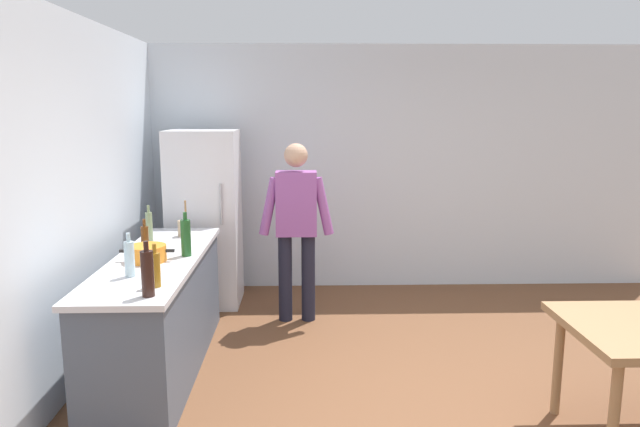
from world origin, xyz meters
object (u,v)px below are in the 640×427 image
object	(u,v)px
bottle_oil_amber	(155,269)
bottle_beer_brown	(145,238)
person	(296,220)
refrigerator	(205,218)
bottle_wine_green	(186,237)
bottle_wine_dark	(147,273)
utensil_jar	(184,227)
bottle_water_clear	(129,258)
cooking_pot	(147,253)
bottle_vinegar_tall	(149,227)

from	to	relation	value
bottle_oil_amber	bottle_beer_brown	bearing A→B (deg)	108.66
person	bottle_oil_amber	world-z (taller)	person
refrigerator	bottle_wine_green	xyz separation A→B (m)	(0.12, -1.55, 0.15)
bottle_wine_dark	utensil_jar	bearing A→B (deg)	94.19
bottle_beer_brown	bottle_oil_amber	size ratio (longest dim) A/B	0.93
utensil_jar	bottle_water_clear	distance (m)	1.26
cooking_pot	refrigerator	bearing A→B (deg)	85.39
cooking_pot	bottle_wine_green	world-z (taller)	bottle_wine_green
utensil_jar	bottle_vinegar_tall	xyz separation A→B (m)	(-0.24, -0.25, 0.06)
bottle_beer_brown	bottle_vinegar_tall	bearing A→B (deg)	98.13
refrigerator	bottle_vinegar_tall	xyz separation A→B (m)	(-0.28, -1.10, 0.14)
bottle_oil_amber	bottle_water_clear	bearing A→B (deg)	134.24
person	utensil_jar	size ratio (longest dim) A/B	5.31
bottle_oil_amber	bottle_water_clear	distance (m)	0.33
cooking_pot	bottle_water_clear	distance (m)	0.40
utensil_jar	cooking_pot	bearing A→B (deg)	-96.57
person	bottle_beer_brown	world-z (taller)	person
cooking_pot	bottle_beer_brown	bearing A→B (deg)	107.36
refrigerator	bottle_beer_brown	size ratio (longest dim) A/B	6.92
utensil_jar	bottle_wine_dark	bearing A→B (deg)	-85.81
bottle_beer_brown	bottle_wine_dark	world-z (taller)	bottle_wine_dark
bottle_vinegar_tall	bottle_water_clear	size ratio (longest dim) A/B	1.07
cooking_pot	utensil_jar	xyz separation A→B (m)	(0.10, 0.86, 0.02)
refrigerator	utensil_jar	bearing A→B (deg)	-92.60
person	cooking_pot	xyz separation A→B (m)	(-1.09, -1.15, -0.02)
bottle_beer_brown	bottle_wine_green	distance (m)	0.39
bottle_vinegar_tall	bottle_wine_green	size ratio (longest dim) A/B	0.94
utensil_jar	bottle_wine_green	distance (m)	0.72
utensil_jar	bottle_beer_brown	xyz separation A→B (m)	(-0.20, -0.55, 0.03)
bottle_wine_dark	cooking_pot	bearing A→B (deg)	105.21
utensil_jar	person	bearing A→B (deg)	16.50
bottle_oil_amber	bottle_vinegar_tall	size ratio (longest dim) A/B	0.88
cooking_pot	bottle_vinegar_tall	bearing A→B (deg)	102.87
utensil_jar	bottle_wine_dark	size ratio (longest dim) A/B	0.94
bottle_beer_brown	person	bearing A→B (deg)	35.59
bottle_vinegar_tall	bottle_wine_green	bearing A→B (deg)	-48.71
cooking_pot	bottle_wine_green	xyz separation A→B (m)	(0.26, 0.16, 0.09)
refrigerator	bottle_wine_dark	bearing A→B (deg)	-88.08
utensil_jar	bottle_wine_dark	distance (m)	1.68
bottle_water_clear	bottle_wine_dark	bearing A→B (deg)	-61.26
bottle_wine_dark	bottle_wine_green	world-z (taller)	same
refrigerator	bottle_water_clear	world-z (taller)	refrigerator
person	bottle_wine_green	size ratio (longest dim) A/B	5.00
bottle_wine_green	bottle_wine_dark	bearing A→B (deg)	-92.03
bottle_oil_amber	bottle_water_clear	world-z (taller)	bottle_water_clear
bottle_oil_amber	bottle_wine_green	world-z (taller)	bottle_wine_green
bottle_water_clear	refrigerator	bearing A→B (deg)	85.99
refrigerator	bottle_wine_green	distance (m)	1.56
refrigerator	utensil_jar	size ratio (longest dim) A/B	5.62
bottle_oil_amber	bottle_wine_green	distance (m)	0.79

